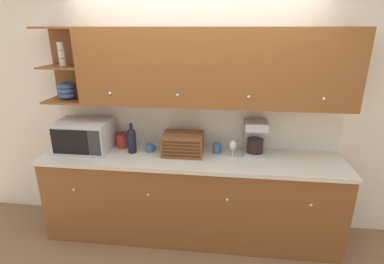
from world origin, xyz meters
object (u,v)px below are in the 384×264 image
(storage_canister, at_px, (122,140))
(mug_blue_second, at_px, (150,148))
(microwave, at_px, (84,136))
(coffee_maker, at_px, (255,137))
(wine_bottle, at_px, (132,139))
(bread_box, at_px, (183,144))
(wine_glass, at_px, (233,146))
(mug, at_px, (217,148))

(storage_canister, bearing_deg, mug_blue_second, -15.53)
(microwave, distance_m, coffee_maker, 1.80)
(wine_bottle, height_order, bread_box, wine_bottle)
(mug_blue_second, distance_m, wine_glass, 0.87)
(coffee_maker, bearing_deg, mug_blue_second, -175.02)
(mug_blue_second, xyz_separation_m, bread_box, (0.36, -0.02, 0.07))
(microwave, height_order, coffee_maker, coffee_maker)
(bread_box, distance_m, mug, 0.36)
(bread_box, bearing_deg, storage_canister, 170.48)
(mug, relative_size, coffee_maker, 0.29)
(mug, bearing_deg, microwave, -176.44)
(bread_box, xyz_separation_m, mug, (0.35, 0.07, -0.06))
(bread_box, height_order, wine_glass, bread_box)
(microwave, relative_size, mug_blue_second, 5.33)
(storage_canister, distance_m, mug_blue_second, 0.35)
(mug, height_order, wine_glass, wine_glass)
(mug, bearing_deg, coffee_maker, 6.47)
(wine_glass, height_order, coffee_maker, coffee_maker)
(bread_box, height_order, coffee_maker, coffee_maker)
(storage_canister, height_order, mug, storage_canister)
(mug, height_order, coffee_maker, coffee_maker)
(storage_canister, relative_size, bread_box, 0.38)
(mug, bearing_deg, mug_blue_second, -175.83)
(wine_bottle, distance_m, mug, 0.90)
(coffee_maker, bearing_deg, storage_canister, -179.90)
(storage_canister, distance_m, coffee_maker, 1.43)
(bread_box, bearing_deg, wine_bottle, -178.51)
(microwave, relative_size, wine_bottle, 1.72)
(wine_bottle, xyz_separation_m, coffee_maker, (1.28, 0.13, 0.04))
(storage_canister, xyz_separation_m, bread_box, (0.69, -0.12, 0.03))
(mug_blue_second, xyz_separation_m, wine_glass, (0.87, -0.04, 0.08))
(coffee_maker, bearing_deg, wine_glass, -150.01)
(storage_canister, height_order, wine_glass, wine_glass)
(mug, bearing_deg, wine_glass, -28.79)
(storage_canister, distance_m, mug, 1.04)
(wine_glass, bearing_deg, mug_blue_second, 177.64)
(bread_box, relative_size, wine_glass, 2.30)
(wine_bottle, relative_size, bread_box, 0.77)
(mug_blue_second, bearing_deg, storage_canister, 164.47)
(microwave, bearing_deg, wine_glass, 0.01)
(microwave, height_order, storage_canister, microwave)
(wine_glass, distance_m, coffee_maker, 0.27)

